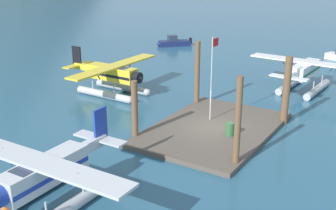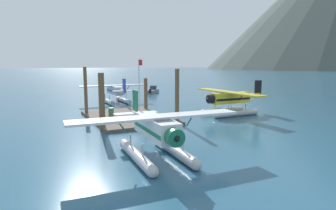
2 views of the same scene
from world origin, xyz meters
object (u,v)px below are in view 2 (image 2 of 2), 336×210
at_px(seaplane_silver_port_fwd, 115,92).
at_px(seaplane_white_stbd_aft, 156,133).
at_px(seaplane_yellow_bow_right, 230,101).
at_px(fuel_drum, 111,112).
at_px(mooring_buoy, 120,99).
at_px(flagpole, 139,81).
at_px(boat_grey_open_west, 153,91).

bearing_deg(seaplane_silver_port_fwd, seaplane_white_stbd_aft, -11.40).
relative_size(seaplane_yellow_bow_right, seaplane_silver_port_fwd, 1.00).
height_order(fuel_drum, mooring_buoy, fuel_drum).
relative_size(seaplane_yellow_bow_right, seaplane_white_stbd_aft, 1.00).
height_order(flagpole, mooring_buoy, flagpole).
relative_size(seaplane_white_stbd_aft, boat_grey_open_west, 2.50).
distance_m(mooring_buoy, seaplane_yellow_bow_right, 19.01).
relative_size(fuel_drum, boat_grey_open_west, 0.21).
xyz_separation_m(mooring_buoy, seaplane_yellow_bow_right, (17.39, 7.57, 1.23)).
xyz_separation_m(flagpole, seaplane_yellow_bow_right, (1.59, 10.38, -2.48)).
distance_m(seaplane_yellow_bow_right, seaplane_silver_port_fwd, 18.10).
height_order(fuel_drum, seaplane_white_stbd_aft, seaplane_white_stbd_aft).
bearing_deg(seaplane_yellow_bow_right, seaplane_white_stbd_aft, -54.10).
distance_m(seaplane_yellow_bow_right, seaplane_white_stbd_aft, 17.21).
xyz_separation_m(flagpole, mooring_buoy, (-15.80, 2.81, -3.71)).
bearing_deg(fuel_drum, boat_grey_open_west, 146.86).
bearing_deg(fuel_drum, seaplane_white_stbd_aft, -4.70).
bearing_deg(mooring_buoy, seaplane_yellow_bow_right, 23.53).
distance_m(fuel_drum, mooring_buoy, 14.71).
xyz_separation_m(fuel_drum, seaplane_white_stbd_aft, (13.75, -1.13, 0.84)).
height_order(seaplane_white_stbd_aft, boat_grey_open_west, seaplane_white_stbd_aft).
bearing_deg(fuel_drum, seaplane_yellow_bow_right, 74.07).
bearing_deg(seaplane_white_stbd_aft, boat_grey_open_west, 156.06).
xyz_separation_m(fuel_drum, seaplane_silver_port_fwd, (-12.21, 4.10, 0.84)).
bearing_deg(flagpole, seaplane_white_stbd_aft, -16.95).
xyz_separation_m(seaplane_silver_port_fwd, seaplane_white_stbd_aft, (25.96, -5.23, 0.00)).
bearing_deg(flagpole, fuel_drum, -130.34).
distance_m(flagpole, mooring_buoy, 16.47).
height_order(mooring_buoy, seaplane_silver_port_fwd, seaplane_silver_port_fwd).
bearing_deg(flagpole, seaplane_yellow_bow_right, 81.28).
height_order(fuel_drum, seaplane_silver_port_fwd, seaplane_silver_port_fwd).
xyz_separation_m(fuel_drum, mooring_buoy, (-13.74, 5.24, -0.39)).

